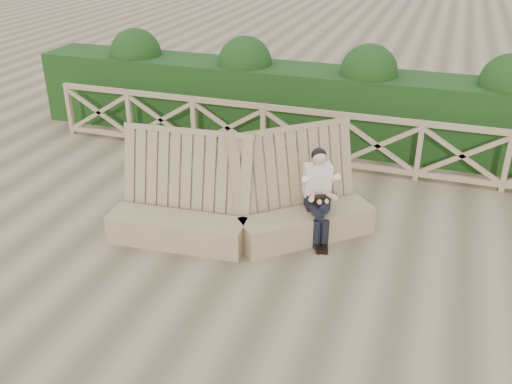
% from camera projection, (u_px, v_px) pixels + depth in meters
% --- Properties ---
extents(ground, '(60.00, 60.00, 0.00)m').
position_uv_depth(ground, '(233.00, 261.00, 7.82)').
color(ground, brown).
rests_on(ground, ground).
extents(bench, '(3.65, 2.08, 1.56)m').
position_uv_depth(bench, '(242.00, 214.00, 8.20)').
color(bench, olive).
rests_on(bench, ground).
extents(woman, '(0.58, 0.85, 1.34)m').
position_uv_depth(woman, '(318.00, 191.00, 8.12)').
color(woman, black).
rests_on(woman, ground).
extents(guardrail, '(10.10, 0.09, 1.10)m').
position_uv_depth(guardrail, '(300.00, 136.00, 10.54)').
color(guardrail, '#856D4D').
rests_on(guardrail, ground).
extents(hedge, '(12.00, 1.20, 1.50)m').
position_uv_depth(hedge, '(315.00, 107.00, 11.46)').
color(hedge, black).
rests_on(hedge, ground).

